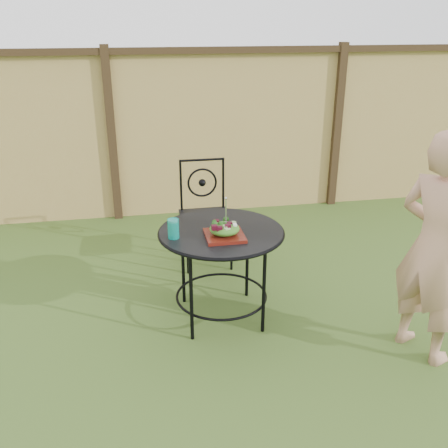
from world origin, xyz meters
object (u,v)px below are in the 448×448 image
patio_table (221,247)px  salad_plate (225,236)px  patio_chair (205,210)px  diner (436,248)px

patio_table → salad_plate: size_ratio=3.42×
patio_chair → diner: size_ratio=0.61×
salad_plate → patio_table: bearing=90.1°
patio_table → patio_chair: bearing=88.3°
patio_table → salad_plate: 0.20m
diner → salad_plate: size_ratio=5.78×
patio_chair → salad_plate: 1.15m
diner → salad_plate: 1.39m
patio_table → diner: bearing=-27.9°
patio_table → diner: size_ratio=0.59×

